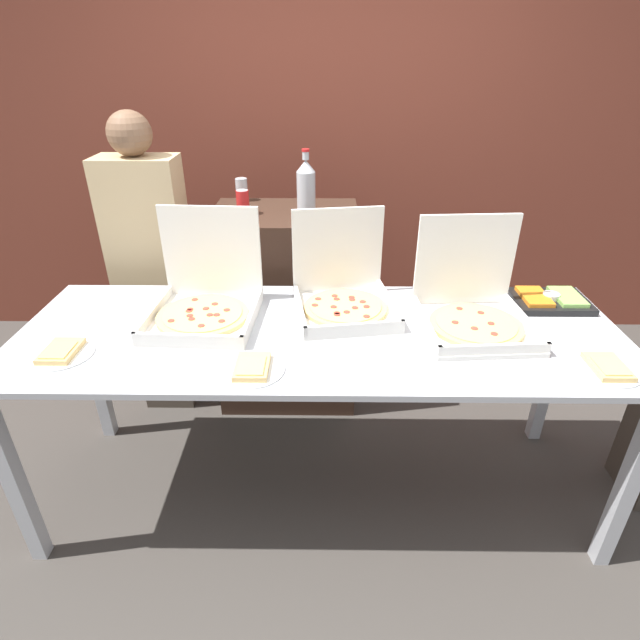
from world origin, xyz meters
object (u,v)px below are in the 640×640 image
Objects in this scene: pizza_box_far_right at (473,308)px; person_guest_cap at (153,268)px; paper_plate_front_right at (608,368)px; paper_plate_front_left at (252,368)px; soda_can_silver at (242,189)px; pizza_box_near_right at (205,299)px; soda_bottle at (306,188)px; pizza_box_near_left at (343,293)px; soda_can_colored at (243,202)px; veggie_tray at (550,300)px; paper_plate_front_center at (61,352)px.

person_guest_cap is (-1.53, 0.64, -0.10)m from pizza_box_far_right.
paper_plate_front_left is at bearing -179.41° from paper_plate_front_right.
soda_can_silver is 0.07× the size of person_guest_cap.
soda_bottle is at bearing 58.72° from pizza_box_near_right.
person_guest_cap reaches higher than pizza_box_near_left.
soda_can_colored is at bearing 141.39° from pizza_box_far_right.
soda_can_colored is at bearing -80.25° from soda_can_silver.
soda_can_silver is at bearing 152.08° from veggie_tray.
pizza_box_far_right is 2.08× the size of paper_plate_front_right.
pizza_box_far_right is 0.45m from veggie_tray.
soda_can_silver reaches higher than paper_plate_front_left.
pizza_box_near_right is at bearing 125.83° from person_guest_cap.
paper_plate_front_left and paper_plate_front_right have the same top height.
pizza_box_near_right is at bearing -92.38° from soda_can_silver.
soda_can_silver is (-1.08, 0.98, 0.24)m from pizza_box_far_right.
veggie_tray is 0.20× the size of person_guest_cap.
person_guest_cap reaches higher than pizza_box_near_right.
pizza_box_near_left is (-0.53, 0.14, -0.00)m from pizza_box_far_right.
veggie_tray is 0.98× the size of soda_bottle.
pizza_box_near_right is 0.98× the size of pizza_box_near_left.
paper_plate_front_left is at bearing -162.12° from pizza_box_far_right.
pizza_box_near_left is at bearing 20.11° from paper_plate_front_center.
paper_plate_front_center is 0.74m from paper_plate_front_left.
soda_can_silver is at bearing -143.78° from person_guest_cap.
soda_bottle is 0.20× the size of person_guest_cap.
soda_can_colored is at bearing 172.86° from soda_bottle.
soda_can_colored reaches higher than paper_plate_front_left.
pizza_box_far_right reaches higher than pizza_box_near_left.
veggie_tray is at bearing 7.64° from pizza_box_near_right.
soda_can_silver is (-1.48, 0.79, 0.30)m from veggie_tray.
pizza_box_far_right is at bearing -43.65° from soda_bottle.
paper_plate_front_center is 1.05× the size of paper_plate_front_right.
soda_bottle is 0.34m from soda_can_colored.
paper_plate_front_center is at bearing -134.04° from soda_bottle.
paper_plate_front_left is (-0.34, -0.49, -0.06)m from pizza_box_near_left.
paper_plate_front_center is 1.16m from soda_can_colored.
paper_plate_front_right is (1.27, 0.01, 0.00)m from paper_plate_front_left.
paper_plate_front_right is at bearing -2.36° from paper_plate_front_center.
pizza_box_near_left is at bearing 152.97° from paper_plate_front_right.
veggie_tray is (1.27, 0.54, 0.01)m from paper_plate_front_left.
person_guest_cap is at bearing 123.89° from paper_plate_front_left.
person_guest_cap reaches higher than veggie_tray.
pizza_box_near_left is at bearing 161.07° from pizza_box_far_right.
pizza_box_near_right reaches higher than soda_can_silver.
paper_plate_front_left is 0.14× the size of person_guest_cap.
soda_bottle is (-1.11, 0.48, 0.38)m from veggie_tray.
paper_plate_front_left is (0.25, -0.42, -0.07)m from pizza_box_near_right.
paper_plate_front_right is at bearing -36.09° from soda_can_colored.
paper_plate_front_center is 1.91× the size of soda_can_silver.
veggie_tray is (-0.00, 0.53, 0.01)m from paper_plate_front_right.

